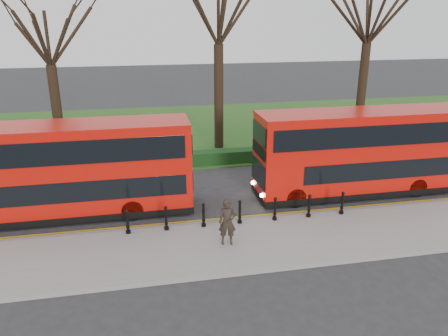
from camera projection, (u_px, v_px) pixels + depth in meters
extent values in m
plane|color=#28282B|center=(216.00, 214.00, 19.68)|extent=(120.00, 120.00, 0.00)
cube|color=gray|center=(230.00, 245.00, 16.89)|extent=(60.00, 4.00, 0.15)
cube|color=slate|center=(221.00, 222.00, 18.74)|extent=(60.00, 0.25, 0.16)
cube|color=#29511B|center=(181.00, 130.00, 33.52)|extent=(60.00, 18.00, 0.06)
cube|color=black|center=(196.00, 159.00, 25.83)|extent=(60.00, 0.90, 0.80)
cube|color=yellow|center=(219.00, 221.00, 19.04)|extent=(60.00, 0.10, 0.01)
cube|color=yellow|center=(218.00, 219.00, 19.22)|extent=(60.00, 0.10, 0.01)
cylinder|color=black|center=(57.00, 112.00, 26.48)|extent=(0.60, 0.60, 5.68)
cylinder|color=black|center=(219.00, 98.00, 28.15)|extent=(0.60, 0.60, 6.72)
cylinder|color=black|center=(361.00, 93.00, 30.01)|extent=(0.60, 0.60, 6.65)
cylinder|color=black|center=(127.00, 222.00, 17.51)|extent=(0.15, 0.15, 1.00)
cylinder|color=black|center=(166.00, 219.00, 17.79)|extent=(0.15, 0.15, 1.00)
cylinder|color=black|center=(204.00, 215.00, 18.07)|extent=(0.15, 0.15, 1.00)
cylinder|color=black|center=(240.00, 212.00, 18.36)|extent=(0.15, 0.15, 1.00)
cylinder|color=black|center=(275.00, 209.00, 18.64)|extent=(0.15, 0.15, 1.00)
cylinder|color=black|center=(309.00, 206.00, 18.93)|extent=(0.15, 0.15, 1.00)
cylinder|color=black|center=(342.00, 203.00, 19.21)|extent=(0.15, 0.15, 1.00)
cube|color=red|center=(69.00, 168.00, 18.86)|extent=(10.41, 2.36, 3.83)
cube|color=black|center=(75.00, 209.00, 19.52)|extent=(10.43, 2.38, 0.28)
cube|color=black|center=(87.00, 191.00, 18.13)|extent=(8.32, 0.04, 0.90)
cube|color=black|center=(63.00, 154.00, 17.42)|extent=(9.84, 0.04, 0.99)
cylinder|color=black|center=(133.00, 210.00, 18.97)|extent=(0.95, 0.28, 0.95)
cylinder|color=black|center=(132.00, 192.00, 20.89)|extent=(0.95, 0.28, 0.95)
cube|color=red|center=(362.00, 150.00, 21.29)|extent=(10.42, 2.37, 3.84)
cube|color=black|center=(358.00, 187.00, 21.96)|extent=(10.44, 2.39, 0.28)
cube|color=black|center=(388.00, 170.00, 20.56)|extent=(8.34, 0.04, 0.90)
cube|color=black|center=(377.00, 136.00, 19.85)|extent=(9.86, 0.04, 1.00)
cube|color=black|center=(259.00, 150.00, 20.23)|extent=(0.06, 2.08, 0.52)
cylinder|color=black|center=(296.00, 198.00, 20.25)|extent=(0.95, 0.28, 0.95)
cylinder|color=black|center=(281.00, 181.00, 22.18)|extent=(0.95, 0.28, 0.95)
cylinder|color=black|center=(417.00, 188.00, 21.40)|extent=(0.95, 0.28, 0.95)
cylinder|color=black|center=(393.00, 173.00, 23.33)|extent=(0.95, 0.28, 0.95)
imported|color=black|center=(227.00, 222.00, 16.57)|extent=(0.74, 0.55, 1.84)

